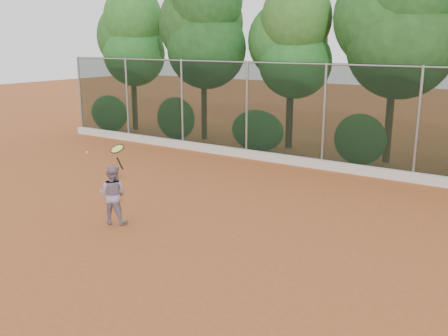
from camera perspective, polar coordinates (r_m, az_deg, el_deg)
The scene contains 7 objects.
ground at distance 11.47m, azimuth -2.79°, elevation -7.10°, with size 80.00×80.00×0.00m, color #A55327.
concrete_curb at distance 17.13m, azimuth 10.86°, elevation 0.44°, with size 24.00×0.20×0.30m, color silver.
tennis_player at distance 11.94m, azimuth -12.58°, elevation -2.98°, with size 0.68×0.53×1.40m, color gray.
chainlink_fence at distance 16.98m, azimuth 11.37°, elevation 6.16°, with size 24.09×0.09×3.50m.
foliage_backdrop at distance 18.86m, azimuth 12.57°, elevation 14.65°, with size 23.70×3.63×7.55m.
tennis_racket at distance 11.37m, azimuth -12.07°, elevation 1.97°, with size 0.33×0.31×0.59m.
tennis_ball_in_flight at distance 12.86m, azimuth -15.37°, elevation 1.72°, with size 0.07×0.07×0.07m.
Camera 1 is at (6.38, -8.56, 4.18)m, focal length 40.00 mm.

